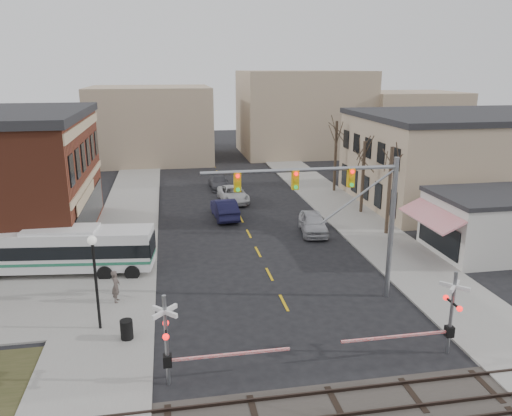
% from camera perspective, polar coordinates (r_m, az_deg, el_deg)
% --- Properties ---
extents(ground, '(160.00, 160.00, 0.00)m').
position_cam_1_polar(ground, '(26.39, 4.22, -12.69)').
color(ground, black).
rests_on(ground, ground).
extents(sidewalk_west, '(5.00, 60.00, 0.12)m').
position_cam_1_polar(sidewalk_west, '(44.38, -14.32, -1.04)').
color(sidewalk_west, gray).
rests_on(sidewalk_west, ground).
extents(sidewalk_east, '(5.00, 60.00, 0.12)m').
position_cam_1_polar(sidewalk_east, '(46.84, 9.50, 0.13)').
color(sidewalk_east, gray).
rests_on(sidewalk_east, ground).
extents(tan_building, '(20.30, 15.30, 8.50)m').
position_cam_1_polar(tan_building, '(51.46, 23.02, 5.29)').
color(tan_building, tan).
rests_on(tan_building, ground).
extents(awning_shop, '(9.74, 6.20, 4.30)m').
position_cam_1_polar(awning_shop, '(38.13, 25.47, -1.60)').
color(awning_shop, beige).
rests_on(awning_shop, ground).
extents(tree_east_a, '(0.28, 0.28, 6.75)m').
position_cam_1_polar(tree_east_a, '(39.21, 14.97, 1.90)').
color(tree_east_a, '#382B21').
rests_on(tree_east_a, sidewalk_east).
extents(tree_east_b, '(0.28, 0.28, 6.30)m').
position_cam_1_polar(tree_east_b, '(44.72, 12.11, 3.48)').
color(tree_east_b, '#382B21').
rests_on(tree_east_b, sidewalk_east).
extents(tree_east_c, '(0.28, 0.28, 7.20)m').
position_cam_1_polar(tree_east_c, '(52.05, 9.06, 5.86)').
color(tree_east_c, '#382B21').
rests_on(tree_east_c, sidewalk_east).
extents(transit_bus, '(11.32, 3.74, 2.86)m').
position_cam_1_polar(transit_bus, '(33.41, -21.22, -4.41)').
color(transit_bus, silver).
rests_on(transit_bus, ground).
extents(traffic_signal_mast, '(10.50, 0.30, 8.00)m').
position_cam_1_polar(traffic_signal_mast, '(26.76, 9.93, 0.84)').
color(traffic_signal_mast, gray).
rests_on(traffic_signal_mast, ground).
extents(rr_crossing_west, '(5.60, 1.36, 4.00)m').
position_cam_1_polar(rr_crossing_west, '(21.00, -9.00, -14.74)').
color(rr_crossing_west, gray).
rests_on(rr_crossing_west, ground).
extents(rr_crossing_east, '(5.60, 1.36, 4.00)m').
position_cam_1_polar(rr_crossing_east, '(24.14, 20.54, -11.35)').
color(rr_crossing_east, gray).
rests_on(rr_crossing_east, ground).
extents(street_lamp, '(0.44, 0.44, 4.82)m').
position_cam_1_polar(street_lamp, '(25.14, -17.99, -6.11)').
color(street_lamp, black).
rests_on(street_lamp, sidewalk_west).
extents(trash_bin, '(0.60, 0.60, 0.95)m').
position_cam_1_polar(trash_bin, '(25.08, -14.57, -13.28)').
color(trash_bin, black).
rests_on(trash_bin, sidewalk_west).
extents(car_a, '(2.61, 5.04, 1.64)m').
position_cam_1_polar(car_a, '(39.25, 6.53, -1.69)').
color(car_a, '#A6A6AB').
rests_on(car_a, ground).
extents(car_b, '(2.08, 5.24, 1.70)m').
position_cam_1_polar(car_b, '(42.91, -3.61, -0.05)').
color(car_b, '#161536').
rests_on(car_b, ground).
extents(car_c, '(2.77, 5.47, 1.48)m').
position_cam_1_polar(car_c, '(48.08, -2.63, 1.58)').
color(car_c, silver).
rests_on(car_c, ground).
extents(car_d, '(2.01, 4.74, 1.36)m').
position_cam_1_polar(car_d, '(53.53, -4.26, 2.97)').
color(car_d, '#48484E').
rests_on(car_d, ground).
extents(pedestrian_near, '(0.52, 0.71, 1.82)m').
position_cam_1_polar(pedestrian_near, '(28.62, -15.73, -8.60)').
color(pedestrian_near, '#4F443F').
rests_on(pedestrian_near, sidewalk_west).
extents(pedestrian_far, '(0.92, 1.01, 1.67)m').
position_cam_1_polar(pedestrian_far, '(33.18, -15.68, -5.29)').
color(pedestrian_far, '#343054').
rests_on(pedestrian_far, sidewalk_west).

